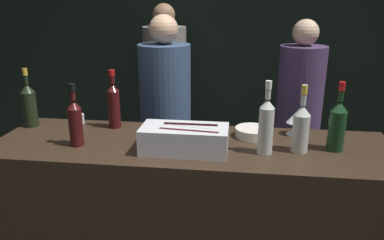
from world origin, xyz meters
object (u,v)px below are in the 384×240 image
(ice_bin_with_bottles, at_px, (186,138))
(red_wine_bottle_burgundy, at_px, (337,124))
(wine_glass, at_px, (295,119))
(white_wine_bottle, at_px, (266,124))
(champagne_bottle, at_px, (29,104))
(bowl_white, at_px, (253,132))
(red_wine_bottle_tall, at_px, (114,103))
(candle_votive, at_px, (79,119))
(person_blond_tee, at_px, (299,109))
(person_in_hoodie, at_px, (166,117))
(person_grey_polo, at_px, (165,87))
(rose_wine_bottle, at_px, (301,127))
(red_wine_bottle_black_foil, at_px, (75,120))

(ice_bin_with_bottles, distance_m, red_wine_bottle_burgundy, 0.75)
(wine_glass, bearing_deg, white_wine_bottle, -121.44)
(champagne_bottle, height_order, red_wine_bottle_burgundy, same)
(bowl_white, bearing_deg, red_wine_bottle_tall, 176.03)
(candle_votive, relative_size, person_blond_tee, 0.04)
(person_in_hoodie, bearing_deg, red_wine_bottle_tall, -130.57)
(red_wine_bottle_burgundy, relative_size, person_grey_polo, 0.20)
(red_wine_bottle_tall, xyz_separation_m, rose_wine_bottle, (1.03, -0.24, -0.02))
(wine_glass, bearing_deg, rose_wine_bottle, -91.32)
(ice_bin_with_bottles, height_order, candle_votive, ice_bin_with_bottles)
(rose_wine_bottle, bearing_deg, bowl_white, 141.46)
(rose_wine_bottle, bearing_deg, person_in_hoodie, 133.98)
(red_wine_bottle_burgundy, bearing_deg, red_wine_bottle_tall, 170.84)
(wine_glass, xyz_separation_m, champagne_bottle, (-1.53, -0.05, 0.05))
(champagne_bottle, bearing_deg, person_in_hoodie, 46.11)
(bowl_white, xyz_separation_m, rose_wine_bottle, (0.23, -0.18, 0.10))
(person_in_hoodie, bearing_deg, champagne_bottle, -159.81)
(champagne_bottle, xyz_separation_m, rose_wine_bottle, (1.53, -0.19, -0.01))
(person_in_hoodie, bearing_deg, rose_wine_bottle, -71.93)
(red_wine_bottle_tall, bearing_deg, red_wine_bottle_burgundy, -9.16)
(red_wine_bottle_black_foil, bearing_deg, wine_glass, 15.27)
(ice_bin_with_bottles, height_order, bowl_white, ice_bin_with_bottles)
(red_wine_bottle_black_foil, distance_m, white_wine_bottle, 0.96)
(candle_votive, bearing_deg, red_wine_bottle_burgundy, -9.33)
(rose_wine_bottle, distance_m, person_blond_tee, 1.39)
(bowl_white, relative_size, red_wine_bottle_burgundy, 0.55)
(person_blond_tee, bearing_deg, ice_bin_with_bottles, 77.45)
(red_wine_bottle_burgundy, bearing_deg, white_wine_bottle, -166.30)
(ice_bin_with_bottles, bearing_deg, white_wine_bottle, 4.19)
(red_wine_bottle_burgundy, bearing_deg, wine_glass, 130.27)
(wine_glass, distance_m, red_wine_bottle_burgundy, 0.27)
(rose_wine_bottle, height_order, red_wine_bottle_burgundy, red_wine_bottle_burgundy)
(bowl_white, distance_m, champagne_bottle, 1.31)
(red_wine_bottle_tall, relative_size, champagne_bottle, 0.98)
(white_wine_bottle, xyz_separation_m, person_blond_tee, (0.37, 1.39, -0.31))
(red_wine_bottle_tall, bearing_deg, person_grey_polo, 90.04)
(red_wine_bottle_tall, bearing_deg, candle_votive, 169.85)
(candle_votive, bearing_deg, wine_glass, -1.50)
(red_wine_bottle_black_foil, relative_size, person_in_hoodie, 0.19)
(red_wine_bottle_black_foil, relative_size, rose_wine_bottle, 0.97)
(bowl_white, xyz_separation_m, candle_votive, (-1.05, 0.10, 0.00))
(bowl_white, relative_size, person_in_hoodie, 0.11)
(candle_votive, bearing_deg, white_wine_bottle, -16.42)
(bowl_white, relative_size, red_wine_bottle_tall, 0.56)
(person_grey_polo, bearing_deg, person_in_hoodie, -155.48)
(wine_glass, distance_m, person_in_hoodie, 1.10)
(candle_votive, height_order, person_in_hoodie, person_in_hoodie)
(ice_bin_with_bottles, distance_m, bowl_white, 0.42)
(rose_wine_bottle, bearing_deg, ice_bin_with_bottles, -172.53)
(ice_bin_with_bottles, height_order, champagne_bottle, champagne_bottle)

